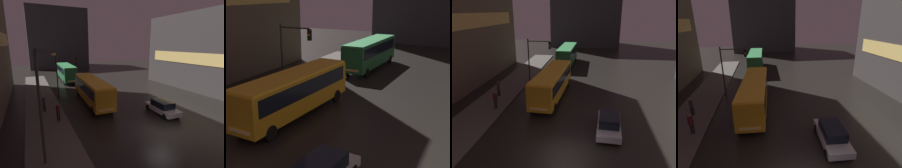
{
  "view_description": "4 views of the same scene",
  "coord_description": "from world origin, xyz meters",
  "views": [
    {
      "loc": [
        -10.16,
        -10.77,
        7.78
      ],
      "look_at": [
        0.33,
        11.01,
        2.17
      ],
      "focal_mm": 28.0,
      "sensor_mm": 36.0,
      "label": 1
    },
    {
      "loc": [
        9.25,
        -7.21,
        8.72
      ],
      "look_at": [
        0.44,
        10.86,
        2.73
      ],
      "focal_mm": 50.0,
      "sensor_mm": 36.0,
      "label": 2
    },
    {
      "loc": [
        1.52,
        -12.65,
        9.59
      ],
      "look_at": [
        -1.62,
        11.34,
        1.36
      ],
      "focal_mm": 35.0,
      "sensor_mm": 36.0,
      "label": 3
    },
    {
      "loc": [
        -1.94,
        -7.02,
        9.01
      ],
      "look_at": [
        1.04,
        10.97,
        2.36
      ],
      "focal_mm": 28.0,
      "sensor_mm": 36.0,
      "label": 4
    }
  ],
  "objects": [
    {
      "name": "sidewalk_left",
      "position": [
        -9.0,
        10.0,
        0.07
      ],
      "size": [
        4.0,
        48.0,
        0.15
      ],
      "color": "#56514C",
      "rests_on": "ground"
    },
    {
      "name": "traffic_light_main",
      "position": [
        -5.61,
        14.36,
        4.15
      ],
      "size": [
        3.05,
        0.35,
        6.16
      ],
      "color": "#2D2D2D",
      "rests_on": "ground"
    },
    {
      "name": "bus_near",
      "position": [
        -2.83,
        10.53,
        1.98
      ],
      "size": [
        3.03,
        11.02,
        3.21
      ],
      "rotation": [
        0.0,
        0.0,
        3.08
      ],
      "color": "orange",
      "rests_on": "ground"
    },
    {
      "name": "bus_far",
      "position": [
        -2.99,
        26.52,
        2.1
      ],
      "size": [
        2.72,
        10.62,
        3.4
      ],
      "rotation": [
        0.0,
        0.0,
        3.12
      ],
      "color": "#236B38",
      "rests_on": "ground"
    }
  ]
}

